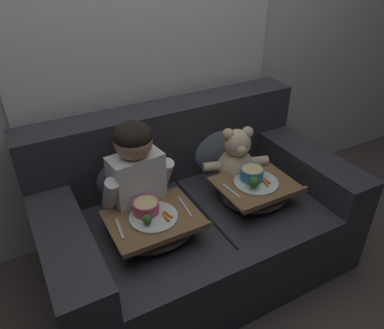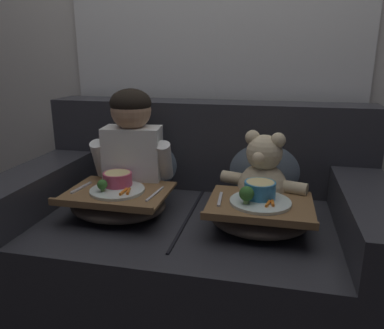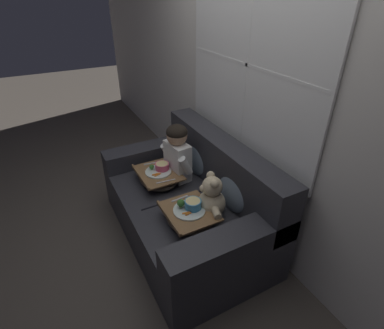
# 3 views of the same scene
# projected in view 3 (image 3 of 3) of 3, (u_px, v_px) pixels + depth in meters

# --- Properties ---
(ground_plane) EXTENTS (14.00, 14.00, 0.00)m
(ground_plane) POSITION_uv_depth(u_px,v_px,m) (184.00, 234.00, 2.78)
(ground_plane) COLOR #4C443D
(wall_back_with_window) EXTENTS (8.00, 0.08, 2.60)m
(wall_back_with_window) POSITION_uv_depth(u_px,v_px,m) (250.00, 86.00, 2.34)
(wall_back_with_window) COLOR beige
(wall_back_with_window) RESTS_ON ground_plane
(couch) EXTENTS (1.65, 0.98, 0.88)m
(couch) POSITION_uv_depth(u_px,v_px,m) (190.00, 205.00, 2.64)
(couch) COLOR #2D2D33
(couch) RESTS_ON ground_plane
(throw_pillow_behind_child) EXTENTS (0.38, 0.18, 0.39)m
(throw_pillow_behind_child) POSITION_uv_depth(u_px,v_px,m) (198.00, 155.00, 2.81)
(throw_pillow_behind_child) COLOR slate
(throw_pillow_behind_child) RESTS_ON couch
(throw_pillow_behind_teddy) EXTENTS (0.39, 0.19, 0.40)m
(throw_pillow_behind_teddy) POSITION_uv_depth(u_px,v_px,m) (235.00, 188.00, 2.36)
(throw_pillow_behind_teddy) COLOR slate
(throw_pillow_behind_teddy) RESTS_ON couch
(child_figure) EXTENTS (0.39, 0.20, 0.53)m
(child_figure) POSITION_uv_depth(u_px,v_px,m) (177.00, 150.00, 2.67)
(child_figure) COLOR white
(child_figure) RESTS_ON couch
(teddy_bear) EXTENTS (0.39, 0.28, 0.36)m
(teddy_bear) POSITION_uv_depth(u_px,v_px,m) (211.00, 199.00, 2.28)
(teddy_bear) COLOR beige
(teddy_bear) RESTS_ON couch
(lap_tray_child) EXTENTS (0.43, 0.35, 0.18)m
(lap_tray_child) POSITION_uv_depth(u_px,v_px,m) (159.00, 176.00, 2.71)
(lap_tray_child) COLOR #473D33
(lap_tray_child) RESTS_ON child_figure
(lap_tray_teddy) EXTENTS (0.41, 0.36, 0.19)m
(lap_tray_teddy) POSITION_uv_depth(u_px,v_px,m) (189.00, 215.00, 2.25)
(lap_tray_teddy) COLOR #473D33
(lap_tray_teddy) RESTS_ON teddy_bear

